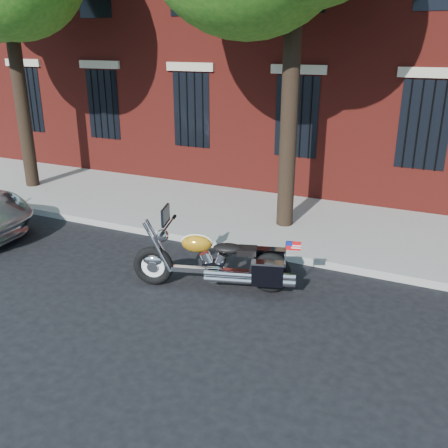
% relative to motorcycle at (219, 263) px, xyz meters
% --- Properties ---
extents(ground, '(120.00, 120.00, 0.00)m').
position_rel_motorcycle_xyz_m(ground, '(-0.40, 0.27, -0.49)').
color(ground, black).
rests_on(ground, ground).
extents(curb, '(40.00, 0.16, 0.15)m').
position_rel_motorcycle_xyz_m(curb, '(-0.40, 1.65, -0.41)').
color(curb, gray).
rests_on(curb, ground).
extents(sidewalk, '(40.00, 3.60, 0.15)m').
position_rel_motorcycle_xyz_m(sidewalk, '(-0.40, 3.53, -0.41)').
color(sidewalk, gray).
rests_on(sidewalk, ground).
extents(motorcycle, '(2.84, 1.31, 1.44)m').
position_rel_motorcycle_xyz_m(motorcycle, '(0.00, 0.00, 0.00)').
color(motorcycle, black).
rests_on(motorcycle, ground).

